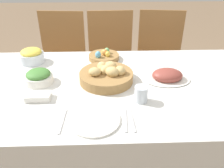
# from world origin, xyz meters

# --- Properties ---
(dining_table) EXTENTS (1.74, 0.98, 0.74)m
(dining_table) POSITION_xyz_m (0.00, 0.00, 0.37)
(dining_table) COLOR silver
(dining_table) RESTS_ON ground
(chair_far_right) EXTENTS (0.47, 0.47, 0.93)m
(chair_far_right) POSITION_xyz_m (0.47, 0.86, 0.50)
(chair_far_right) COLOR olive
(chair_far_right) RESTS_ON ground
(chair_far_center) EXTENTS (0.43, 0.43, 0.93)m
(chair_far_center) POSITION_xyz_m (-0.00, 0.87, 0.50)
(chair_far_center) COLOR olive
(chair_far_center) RESTS_ON ground
(chair_far_left) EXTENTS (0.45, 0.45, 0.93)m
(chair_far_left) POSITION_xyz_m (-0.46, 0.86, 0.50)
(chair_far_left) COLOR olive
(chair_far_left) RESTS_ON ground
(bread_basket) EXTENTS (0.32, 0.32, 0.11)m
(bread_basket) POSITION_xyz_m (-0.05, 0.03, 0.78)
(bread_basket) COLOR #9E7542
(bread_basket) RESTS_ON dining_table
(egg_basket) EXTENTS (0.21, 0.21, 0.08)m
(egg_basket) POSITION_xyz_m (-0.06, 0.35, 0.76)
(egg_basket) COLOR #9E7542
(egg_basket) RESTS_ON dining_table
(ham_platter) EXTENTS (0.28, 0.20, 0.08)m
(ham_platter) POSITION_xyz_m (0.32, 0.03, 0.77)
(ham_platter) COLOR white
(ham_platter) RESTS_ON dining_table
(green_salad_bowl) EXTENTS (0.16, 0.16, 0.08)m
(green_salad_bowl) POSITION_xyz_m (-0.45, 0.03, 0.78)
(green_salad_bowl) COLOR white
(green_salad_bowl) RESTS_ON dining_table
(pineapple_bowl) EXTENTS (0.17, 0.17, 0.10)m
(pineapple_bowl) POSITION_xyz_m (-0.56, 0.32, 0.79)
(pineapple_bowl) COLOR silver
(pineapple_bowl) RESTS_ON dining_table
(dinner_plate) EXTENTS (0.24, 0.24, 0.01)m
(dinner_plate) POSITION_xyz_m (-0.11, -0.34, 0.75)
(dinner_plate) COLOR white
(dinner_plate) RESTS_ON dining_table
(fork) EXTENTS (0.02, 0.18, 0.00)m
(fork) POSITION_xyz_m (-0.26, -0.34, 0.74)
(fork) COLOR silver
(fork) RESTS_ON dining_table
(knife) EXTENTS (0.02, 0.18, 0.00)m
(knife) POSITION_xyz_m (0.03, -0.34, 0.74)
(knife) COLOR silver
(knife) RESTS_ON dining_table
(spoon) EXTENTS (0.02, 0.18, 0.00)m
(spoon) POSITION_xyz_m (0.06, -0.34, 0.74)
(spoon) COLOR silver
(spoon) RESTS_ON dining_table
(drinking_cup) EXTENTS (0.07, 0.07, 0.09)m
(drinking_cup) POSITION_xyz_m (0.13, -0.19, 0.78)
(drinking_cup) COLOR silver
(drinking_cup) RESTS_ON dining_table
(butter_dish) EXTENTS (0.13, 0.08, 0.03)m
(butter_dish) POSITION_xyz_m (-0.41, -0.15, 0.76)
(butter_dish) COLOR white
(butter_dish) RESTS_ON dining_table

